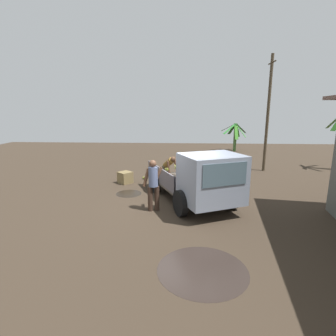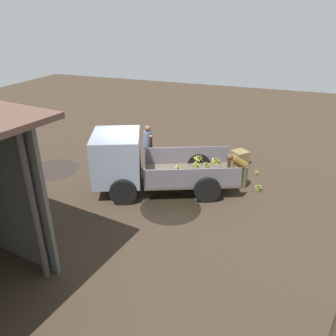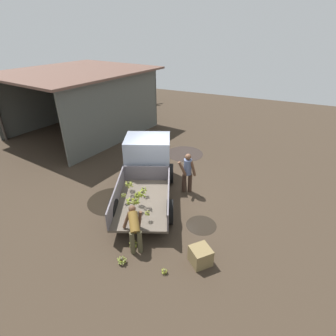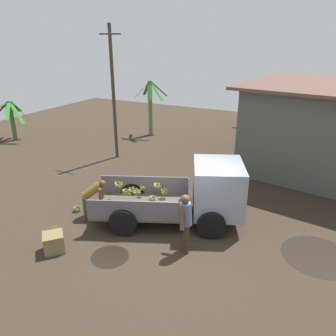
{
  "view_description": "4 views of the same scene",
  "coord_description": "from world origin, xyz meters",
  "px_view_note": "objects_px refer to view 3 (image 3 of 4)",
  "views": [
    {
      "loc": [
        8.83,
        0.08,
        3.4
      ],
      "look_at": [
        -0.23,
        -0.42,
        1.36
      ],
      "focal_mm": 28.0,
      "sensor_mm": 36.0,
      "label": 1
    },
    {
      "loc": [
        -4.47,
        9.76,
        5.52
      ],
      "look_at": [
        -1.15,
        0.87,
        1.03
      ],
      "focal_mm": 35.0,
      "sensor_mm": 36.0,
      "label": 2
    },
    {
      "loc": [
        -8.24,
        -4.0,
        6.08
      ],
      "look_at": [
        0.13,
        -0.14,
        1.07
      ],
      "focal_mm": 28.0,
      "sensor_mm": 36.0,
      "label": 3
    },
    {
      "loc": [
        3.45,
        -8.05,
        5.65
      ],
      "look_at": [
        -1.27,
        1.23,
        1.47
      ],
      "focal_mm": 35.0,
      "sensor_mm": 36.0,
      "label": 4
    }
  ],
  "objects_px": {
    "banana_bunch_on_ground_0": "(122,260)",
    "cargo_truck": "(147,163)",
    "person_foreground_visitor": "(187,171)",
    "wooden_crate_0": "(200,256)",
    "banana_bunch_on_ground_1": "(133,244)",
    "person_worker_loading": "(134,227)",
    "banana_bunch_on_ground_2": "(164,271)"
  },
  "relations": [
    {
      "from": "cargo_truck",
      "to": "banana_bunch_on_ground_0",
      "type": "xyz_separation_m",
      "value": [
        -4.1,
        -1.38,
        -0.93
      ]
    },
    {
      "from": "cargo_truck",
      "to": "wooden_crate_0",
      "type": "relative_size",
      "value": 9.23
    },
    {
      "from": "cargo_truck",
      "to": "banana_bunch_on_ground_0",
      "type": "bearing_deg",
      "value": 174.82
    },
    {
      "from": "person_foreground_visitor",
      "to": "wooden_crate_0",
      "type": "bearing_deg",
      "value": 4.62
    },
    {
      "from": "wooden_crate_0",
      "to": "person_foreground_visitor",
      "type": "bearing_deg",
      "value": 27.2
    },
    {
      "from": "person_foreground_visitor",
      "to": "wooden_crate_0",
      "type": "distance_m",
      "value": 3.77
    },
    {
      "from": "banana_bunch_on_ground_1",
      "to": "wooden_crate_0",
      "type": "height_order",
      "value": "wooden_crate_0"
    },
    {
      "from": "person_worker_loading",
      "to": "banana_bunch_on_ground_2",
      "type": "distance_m",
      "value": 1.52
    },
    {
      "from": "cargo_truck",
      "to": "person_worker_loading",
      "type": "relative_size",
      "value": 3.92
    },
    {
      "from": "banana_bunch_on_ground_0",
      "to": "wooden_crate_0",
      "type": "xyz_separation_m",
      "value": [
        0.97,
        -2.05,
        0.15
      ]
    },
    {
      "from": "person_foreground_visitor",
      "to": "banana_bunch_on_ground_1",
      "type": "bearing_deg",
      "value": -29.01
    },
    {
      "from": "banana_bunch_on_ground_1",
      "to": "banana_bunch_on_ground_2",
      "type": "relative_size",
      "value": 1.43
    },
    {
      "from": "cargo_truck",
      "to": "banana_bunch_on_ground_2",
      "type": "distance_m",
      "value": 4.81
    },
    {
      "from": "wooden_crate_0",
      "to": "banana_bunch_on_ground_1",
      "type": "bearing_deg",
      "value": 97.44
    },
    {
      "from": "cargo_truck",
      "to": "wooden_crate_0",
      "type": "bearing_deg",
      "value": -156.09
    },
    {
      "from": "banana_bunch_on_ground_2",
      "to": "person_foreground_visitor",
      "type": "bearing_deg",
      "value": 12.62
    },
    {
      "from": "person_worker_loading",
      "to": "banana_bunch_on_ground_0",
      "type": "relative_size",
      "value": 4.73
    },
    {
      "from": "banana_bunch_on_ground_0",
      "to": "cargo_truck",
      "type": "bearing_deg",
      "value": 18.59
    },
    {
      "from": "banana_bunch_on_ground_0",
      "to": "person_foreground_visitor",
      "type": "bearing_deg",
      "value": -4.82
    },
    {
      "from": "person_worker_loading",
      "to": "banana_bunch_on_ground_1",
      "type": "relative_size",
      "value": 4.92
    },
    {
      "from": "person_foreground_visitor",
      "to": "banana_bunch_on_ground_1",
      "type": "height_order",
      "value": "person_foreground_visitor"
    },
    {
      "from": "banana_bunch_on_ground_2",
      "to": "cargo_truck",
      "type": "bearing_deg",
      "value": 34.19
    },
    {
      "from": "person_foreground_visitor",
      "to": "banana_bunch_on_ground_1",
      "type": "xyz_separation_m",
      "value": [
        -3.57,
        0.4,
        -0.87
      ]
    },
    {
      "from": "banana_bunch_on_ground_2",
      "to": "banana_bunch_on_ground_0",
      "type": "bearing_deg",
      "value": 98.84
    },
    {
      "from": "banana_bunch_on_ground_0",
      "to": "banana_bunch_on_ground_1",
      "type": "xyz_separation_m",
      "value": [
        0.7,
        0.04,
        -0.01
      ]
    },
    {
      "from": "cargo_truck",
      "to": "wooden_crate_0",
      "type": "distance_m",
      "value": 4.71
    },
    {
      "from": "person_worker_loading",
      "to": "banana_bunch_on_ground_2",
      "type": "height_order",
      "value": "person_worker_loading"
    },
    {
      "from": "cargo_truck",
      "to": "person_worker_loading",
      "type": "distance_m",
      "value": 3.65
    },
    {
      "from": "banana_bunch_on_ground_1",
      "to": "person_worker_loading",
      "type": "bearing_deg",
      "value": -62.14
    },
    {
      "from": "cargo_truck",
      "to": "banana_bunch_on_ground_2",
      "type": "height_order",
      "value": "cargo_truck"
    },
    {
      "from": "person_worker_loading",
      "to": "banana_bunch_on_ground_1",
      "type": "height_order",
      "value": "person_worker_loading"
    },
    {
      "from": "banana_bunch_on_ground_1",
      "to": "banana_bunch_on_ground_2",
      "type": "bearing_deg",
      "value": -110.85
    }
  ]
}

